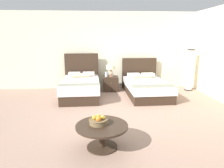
% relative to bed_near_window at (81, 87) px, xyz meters
% --- Properties ---
extents(ground_plane, '(10.09, 9.43, 0.02)m').
position_rel_bed_near_window_xyz_m(ground_plane, '(1.09, -1.70, -0.33)').
color(ground_plane, '#A07E6D').
extents(wall_back, '(10.09, 0.12, 2.85)m').
position_rel_bed_near_window_xyz_m(wall_back, '(1.09, 1.22, 1.10)').
color(wall_back, beige).
rests_on(wall_back, ground).
extents(bed_near_window, '(1.28, 2.12, 1.34)m').
position_rel_bed_near_window_xyz_m(bed_near_window, '(0.00, 0.00, 0.00)').
color(bed_near_window, '#33241A').
rests_on(bed_near_window, ground).
extents(bed_near_corner, '(1.37, 2.24, 1.16)m').
position_rel_bed_near_window_xyz_m(bed_near_corner, '(2.17, 0.00, -0.04)').
color(bed_near_corner, '#33241A').
rests_on(bed_near_corner, ground).
extents(nightstand, '(0.54, 0.50, 0.53)m').
position_rel_bed_near_window_xyz_m(nightstand, '(1.03, 0.65, -0.06)').
color(nightstand, '#33241A').
rests_on(nightstand, ground).
extents(table_lamp, '(0.32, 0.32, 0.41)m').
position_rel_bed_near_window_xyz_m(table_lamp, '(1.03, 0.67, 0.48)').
color(table_lamp, '#DAA789').
rests_on(table_lamp, nightstand).
extents(vase, '(0.09, 0.09, 0.18)m').
position_rel_bed_near_window_xyz_m(vase, '(0.87, 0.61, 0.30)').
color(vase, '#ADC1CD').
rests_on(vase, nightstand).
extents(coffee_table, '(0.91, 0.91, 0.43)m').
position_rel_bed_near_window_xyz_m(coffee_table, '(0.65, -3.31, -0.00)').
color(coffee_table, '#33241A').
rests_on(coffee_table, ground).
extents(fruit_bowl, '(0.34, 0.34, 0.17)m').
position_rel_bed_near_window_xyz_m(fruit_bowl, '(0.59, -3.27, 0.17)').
color(fruit_bowl, brown).
rests_on(fruit_bowl, coffee_table).
extents(floor_lamp_corner, '(0.22, 0.22, 1.50)m').
position_rel_bed_near_window_xyz_m(floor_lamp_corner, '(3.90, 0.53, 0.43)').
color(floor_lamp_corner, black).
rests_on(floor_lamp_corner, ground).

